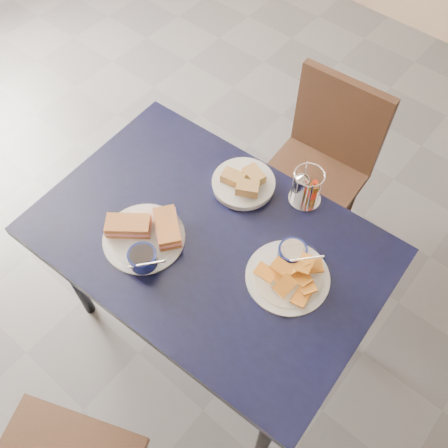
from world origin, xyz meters
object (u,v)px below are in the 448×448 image
Objects in this scene: bread_basket at (244,183)px; condiment_caddy at (306,188)px; dining_table at (209,250)px; chair_far at (323,159)px; sandwich_plate at (146,236)px; plantain_plate at (290,269)px.

condiment_caddy is (0.19, 0.09, 0.04)m from bread_basket.
dining_table is at bearing -113.03° from condiment_caddy.
dining_table is at bearing -78.90° from bread_basket.
condiment_caddy reaches higher than chair_far.
chair_far is 6.18× the size of condiment_caddy.
condiment_caddy is (0.14, -0.41, 0.32)m from chair_far.
dining_table is 0.22m from sandwich_plate.
chair_far is at bearing 108.67° from condiment_caddy.
bread_basket is at bearing 152.05° from plantain_plate.
condiment_caddy is (0.29, 0.46, 0.03)m from sandwich_plate.
dining_table is 0.77m from chair_far.
dining_table is 0.38m from condiment_caddy.
bread_basket is at bearing 101.10° from dining_table.
bread_basket is (-0.32, 0.17, -0.00)m from plantain_plate.
sandwich_plate is 1.41× the size of bread_basket.
condiment_caddy is at bearing 66.97° from dining_table.
dining_table is at bearing -165.50° from plantain_plate.
sandwich_plate is at bearing -138.30° from dining_table.
chair_far is 3.24× the size of plantain_plate.
plantain_plate is 0.36m from bread_basket.
bread_basket is at bearing -153.66° from condiment_caddy.
dining_table is at bearing -90.05° from chair_far.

